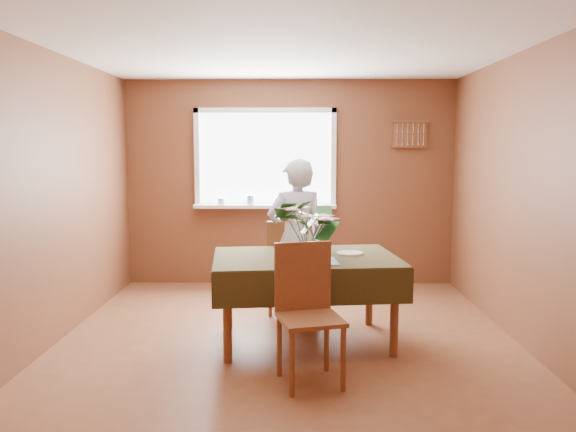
{
  "coord_description": "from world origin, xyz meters",
  "views": [
    {
      "loc": [
        0.07,
        -4.62,
        1.67
      ],
      "look_at": [
        0.0,
        0.55,
        1.05
      ],
      "focal_mm": 35.0,
      "sensor_mm": 36.0,
      "label": 1
    }
  ],
  "objects_px": {
    "dining_table": "(306,267)",
    "seated_woman": "(296,239)",
    "flower_bouquet": "(307,225)",
    "chair_far": "(289,264)",
    "chair_near": "(307,307)"
  },
  "relations": [
    {
      "from": "chair_far",
      "to": "dining_table",
      "type": "bearing_deg",
      "value": 106.41
    },
    {
      "from": "chair_far",
      "to": "chair_near",
      "type": "distance_m",
      "value": 1.6
    },
    {
      "from": "dining_table",
      "to": "chair_far",
      "type": "xyz_separation_m",
      "value": [
        -0.15,
        0.81,
        -0.14
      ]
    },
    {
      "from": "dining_table",
      "to": "seated_woman",
      "type": "height_order",
      "value": "seated_woman"
    },
    {
      "from": "chair_far",
      "to": "chair_near",
      "type": "xyz_separation_m",
      "value": [
        0.15,
        -1.59,
        0.02
      ]
    },
    {
      "from": "dining_table",
      "to": "flower_bouquet",
      "type": "bearing_deg",
      "value": -94.58
    },
    {
      "from": "dining_table",
      "to": "seated_woman",
      "type": "relative_size",
      "value": 1.06
    },
    {
      "from": "dining_table",
      "to": "chair_far",
      "type": "distance_m",
      "value": 0.84
    },
    {
      "from": "flower_bouquet",
      "to": "chair_far",
      "type": "bearing_deg",
      "value": 98.79
    },
    {
      "from": "chair_near",
      "to": "seated_woman",
      "type": "relative_size",
      "value": 0.63
    },
    {
      "from": "chair_near",
      "to": "flower_bouquet",
      "type": "distance_m",
      "value": 0.77
    },
    {
      "from": "dining_table",
      "to": "seated_woman",
      "type": "distance_m",
      "value": 0.73
    },
    {
      "from": "dining_table",
      "to": "flower_bouquet",
      "type": "relative_size",
      "value": 3.15
    },
    {
      "from": "seated_woman",
      "to": "chair_near",
      "type": "bearing_deg",
      "value": 79.23
    },
    {
      "from": "chair_far",
      "to": "flower_bouquet",
      "type": "xyz_separation_m",
      "value": [
        0.16,
        -1.02,
        0.53
      ]
    }
  ]
}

